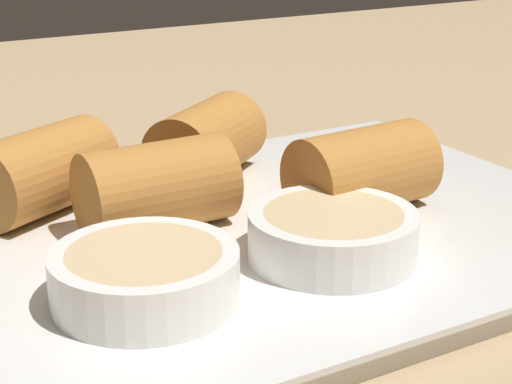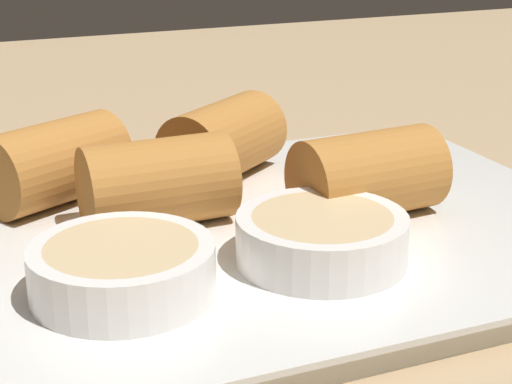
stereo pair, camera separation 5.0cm
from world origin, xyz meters
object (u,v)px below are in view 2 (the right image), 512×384
object	(u,v)px
serving_plate	(256,238)
dipping_bowl_near	(322,237)
spoon	(173,143)
dipping_bowl_far	(122,268)

from	to	relation	value
serving_plate	dipping_bowl_near	world-z (taller)	dipping_bowl_near
dipping_bowl_near	spoon	xyz separation A→B (cm)	(-0.45, -23.75, -2.21)
serving_plate	dipping_bowl_far	xyz separation A→B (cm)	(8.07, 4.95, 1.95)
dipping_bowl_far	spoon	bearing A→B (deg)	-112.10
dipping_bowl_near	dipping_bowl_far	bearing A→B (deg)	-1.52
dipping_bowl_near	spoon	distance (cm)	23.85
dipping_bowl_far	spoon	distance (cm)	25.47
dipping_bowl_near	spoon	size ratio (longest dim) A/B	0.50
serving_plate	spoon	xyz separation A→B (cm)	(-1.47, -18.55, -0.27)
dipping_bowl_near	serving_plate	bearing A→B (deg)	-78.82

